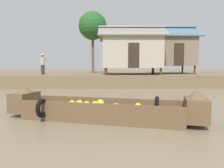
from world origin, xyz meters
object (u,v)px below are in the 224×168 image
vendor_person (43,63)px  stilt_house_mid_left (131,51)px  stilt_house_mid_right (173,50)px  palm_tree_near (93,26)px  banana_boat (101,109)px

vendor_person → stilt_house_mid_left: bearing=1.8°
stilt_house_mid_right → palm_tree_near: 7.76m
palm_tree_near → vendor_person: 6.31m
stilt_house_mid_left → banana_boat: bearing=-100.1°
stilt_house_mid_right → banana_boat: bearing=-114.3°
stilt_house_mid_left → vendor_person: stilt_house_mid_left is taller
banana_boat → vendor_person: bearing=114.6°
banana_boat → vendor_person: size_ratio=3.41×
banana_boat → palm_tree_near: palm_tree_near is taller
stilt_house_mid_left → palm_tree_near: size_ratio=0.89×
vendor_person → palm_tree_near: bearing=45.9°
stilt_house_mid_left → palm_tree_near: palm_tree_near is taller
banana_boat → palm_tree_near: bearing=95.2°
stilt_house_mid_left → palm_tree_near: bearing=133.1°
banana_boat → palm_tree_near: 15.58m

